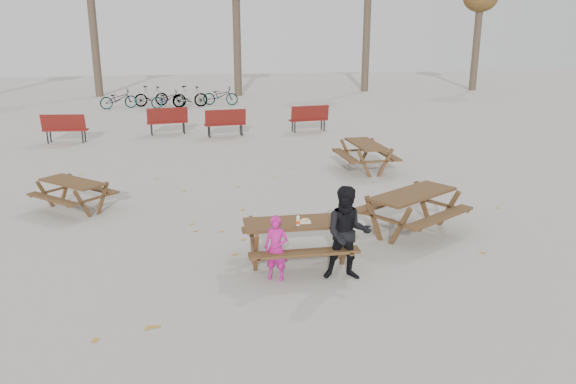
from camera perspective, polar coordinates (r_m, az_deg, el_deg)
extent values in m
plane|color=gray|center=(9.75, 0.98, -7.30)|extent=(80.00, 80.00, 0.00)
cube|color=#3C2715|center=(9.47, 1.01, -3.15)|extent=(1.80, 0.70, 0.05)
cube|color=#3C2715|center=(9.03, 1.70, -6.20)|extent=(1.80, 0.25, 0.05)
cube|color=#3C2715|center=(10.13, 0.38, -3.62)|extent=(1.80, 0.25, 0.05)
cylinder|color=#3C2715|center=(9.23, -3.27, -6.27)|extent=(0.08, 0.08, 0.73)
cylinder|color=#3C2715|center=(9.79, -3.66, -4.93)|extent=(0.08, 0.08, 0.73)
cylinder|color=#3C2715|center=(9.50, 5.80, -5.67)|extent=(0.08, 0.08, 0.73)
cylinder|color=#3C2715|center=(10.04, 4.91, -4.40)|extent=(0.08, 0.08, 0.73)
cube|color=white|center=(9.39, 1.75, -3.05)|extent=(0.18, 0.11, 0.03)
ellipsoid|color=tan|center=(9.38, 1.75, -2.81)|extent=(0.14, 0.06, 0.05)
cylinder|color=silver|center=(9.26, 1.03, -2.97)|extent=(0.06, 0.06, 0.15)
cylinder|color=#F5420C|center=(9.26, 1.03, -3.08)|extent=(0.07, 0.07, 0.05)
cylinder|color=white|center=(9.23, 1.03, -2.48)|extent=(0.03, 0.03, 0.02)
imported|color=#B8177C|center=(8.98, -1.22, -5.74)|extent=(0.46, 0.40, 1.07)
imported|color=black|center=(8.98, 6.08, -4.22)|extent=(0.84, 0.71, 1.55)
imported|color=black|center=(29.31, -16.84, 9.04)|extent=(1.91, 1.19, 0.95)
imported|color=black|center=(29.74, -13.73, 9.45)|extent=(1.78, 0.95, 1.03)
imported|color=black|center=(28.96, -12.12, 9.24)|extent=(1.79, 1.14, 0.89)
imported|color=black|center=(28.96, -9.93, 9.53)|extent=(1.84, 0.84, 1.07)
imported|color=black|center=(29.61, -6.87, 9.69)|extent=(1.90, 1.05, 0.95)
cylinder|color=#382B21|center=(34.69, -19.06, 14.36)|extent=(0.44, 0.44, 6.30)
cylinder|color=#382B21|center=(33.39, -5.19, 14.81)|extent=(0.44, 0.44, 5.95)
cylinder|color=#382B21|center=(35.89, 7.98, 15.39)|extent=(0.44, 0.44, 6.65)
cylinder|color=#382B21|center=(38.12, 18.56, 13.73)|extent=(0.44, 0.44, 5.25)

